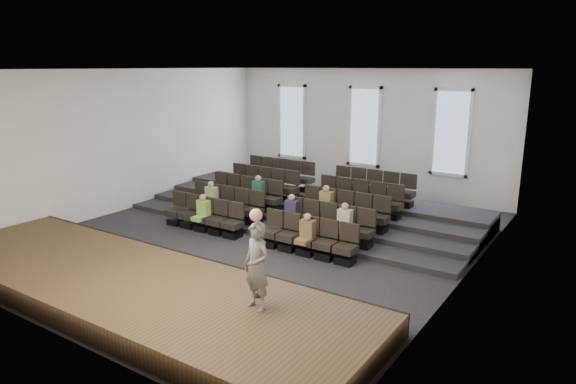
# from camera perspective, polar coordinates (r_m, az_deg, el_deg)

# --- Properties ---
(ground) EXTENTS (14.00, 14.00, 0.00)m
(ground) POSITION_cam_1_polar(r_m,az_deg,el_deg) (15.82, -2.75, -4.95)
(ground) COLOR black
(ground) RESTS_ON ground
(ceiling) EXTENTS (12.00, 14.00, 0.02)m
(ceiling) POSITION_cam_1_polar(r_m,az_deg,el_deg) (14.98, -2.98, 13.51)
(ceiling) COLOR white
(ceiling) RESTS_ON ground
(wall_back) EXTENTS (12.00, 0.04, 5.00)m
(wall_back) POSITION_cam_1_polar(r_m,az_deg,el_deg) (21.20, 8.55, 6.68)
(wall_back) COLOR white
(wall_back) RESTS_ON ground
(wall_front) EXTENTS (12.00, 0.04, 5.00)m
(wall_front) POSITION_cam_1_polar(r_m,az_deg,el_deg) (10.55, -26.11, -1.86)
(wall_front) COLOR white
(wall_front) RESTS_ON ground
(wall_left) EXTENTS (0.04, 14.00, 5.00)m
(wall_left) POSITION_cam_1_polar(r_m,az_deg,el_deg) (19.36, -17.43, 5.52)
(wall_left) COLOR white
(wall_left) RESTS_ON ground
(wall_right) EXTENTS (0.04, 14.00, 5.00)m
(wall_right) POSITION_cam_1_polar(r_m,az_deg,el_deg) (12.65, 19.67, 1.19)
(wall_right) COLOR white
(wall_right) RESTS_ON ground
(stage) EXTENTS (11.80, 3.60, 0.50)m
(stage) POSITION_cam_1_polar(r_m,az_deg,el_deg) (12.29, -17.20, -10.04)
(stage) COLOR #48351F
(stage) RESTS_ON ground
(stage_lip) EXTENTS (11.80, 0.06, 0.52)m
(stage_lip) POSITION_cam_1_polar(r_m,az_deg,el_deg) (13.37, -11.31, -7.69)
(stage_lip) COLOR black
(stage_lip) RESTS_ON ground
(risers) EXTENTS (11.80, 4.80, 0.60)m
(risers) POSITION_cam_1_polar(r_m,az_deg,el_deg) (18.30, 3.13, -1.70)
(risers) COLOR black
(risers) RESTS_ON ground
(seating_rows) EXTENTS (6.80, 4.70, 1.67)m
(seating_rows) POSITION_cam_1_polar(r_m,az_deg,el_deg) (16.83, 0.33, -1.35)
(seating_rows) COLOR black
(seating_rows) RESTS_ON ground
(windows) EXTENTS (8.44, 0.10, 3.24)m
(windows) POSITION_cam_1_polar(r_m,az_deg,el_deg) (21.11, 8.49, 7.20)
(windows) COLOR white
(windows) RESTS_ON wall_back
(audience) EXTENTS (5.45, 2.64, 1.10)m
(audience) POSITION_cam_1_polar(r_m,az_deg,el_deg) (15.87, -1.52, -1.75)
(audience) COLOR #7DC54E
(audience) RESTS_ON seating_rows
(speaker) EXTENTS (0.71, 0.55, 1.74)m
(speaker) POSITION_cam_1_polar(r_m,az_deg,el_deg) (9.93, -3.49, -8.23)
(speaker) COLOR slate
(speaker) RESTS_ON stage
(mic_stand) EXTENTS (0.23, 0.23, 1.39)m
(mic_stand) POSITION_cam_1_polar(r_m,az_deg,el_deg) (10.60, -3.40, -9.44)
(mic_stand) COLOR black
(mic_stand) RESTS_ON stage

